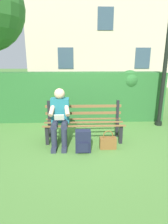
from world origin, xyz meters
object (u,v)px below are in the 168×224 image
park_bench (84,121)px  handbag (108,142)px  backpack (83,141)px  person_seated (60,115)px  lamp_post (167,45)px

park_bench → handbag: size_ratio=4.47×
backpack → handbag: backpack is taller
park_bench → person_seated: 0.57m
handbag → park_bench: bearing=-46.3°
park_bench → backpack: park_bench is taller
person_seated → handbag: (-0.97, 0.31, -0.48)m
person_seated → lamp_post: (-2.57, -1.01, 1.45)m
backpack → handbag: 0.52m
person_seated → lamp_post: 3.12m
person_seated → lamp_post: size_ratio=0.33×
person_seated → park_bench: bearing=-160.7°
backpack → lamp_post: bearing=-145.6°
backpack → handbag: bearing=-166.7°
park_bench → person_seated: person_seated is taller
backpack → lamp_post: (-2.10, -1.44, 1.84)m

